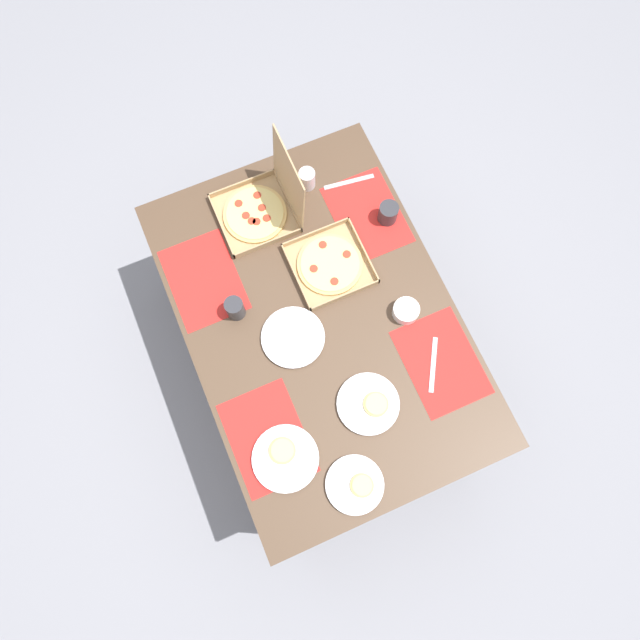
# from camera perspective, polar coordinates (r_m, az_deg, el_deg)

# --- Properties ---
(ground_plane) EXTENTS (6.00, 6.00, 0.00)m
(ground_plane) POSITION_cam_1_polar(r_m,az_deg,el_deg) (2.90, 0.00, -4.06)
(ground_plane) COLOR gray
(dining_table) EXTENTS (1.46, 0.99, 0.73)m
(dining_table) POSITION_cam_1_polar(r_m,az_deg,el_deg) (2.29, 0.00, -0.72)
(dining_table) COLOR #3F3328
(dining_table) RESTS_ON ground_plane
(placemat_near_left) EXTENTS (0.36, 0.26, 0.00)m
(placemat_near_left) POSITION_cam_1_polar(r_m,az_deg,el_deg) (2.29, -11.34, 3.91)
(placemat_near_left) COLOR red
(placemat_near_left) RESTS_ON dining_table
(placemat_near_right) EXTENTS (0.36, 0.26, 0.00)m
(placemat_near_right) POSITION_cam_1_polar(r_m,az_deg,el_deg) (2.12, -5.19, -11.45)
(placemat_near_right) COLOR red
(placemat_near_right) RESTS_ON dining_table
(placemat_far_left) EXTENTS (0.36, 0.26, 0.00)m
(placemat_far_left) POSITION_cam_1_polar(r_m,az_deg,el_deg) (2.36, 4.64, 10.27)
(placemat_far_left) COLOR red
(placemat_far_left) RESTS_ON dining_table
(placemat_far_right) EXTENTS (0.36, 0.26, 0.00)m
(placemat_far_right) POSITION_cam_1_polar(r_m,az_deg,el_deg) (2.20, 11.81, -4.05)
(placemat_far_right) COLOR red
(placemat_far_right) RESTS_ON dining_table
(pizza_box_center) EXTENTS (0.29, 0.29, 0.04)m
(pizza_box_center) POSITION_cam_1_polar(r_m,az_deg,el_deg) (2.26, 0.98, 5.48)
(pizza_box_center) COLOR tan
(pizza_box_center) RESTS_ON dining_table
(pizza_box_edge_far) EXTENTS (0.29, 0.31, 0.32)m
(pizza_box_edge_far) POSITION_cam_1_polar(r_m,az_deg,el_deg) (2.33, -5.70, 11.04)
(pizza_box_edge_far) COLOR tan
(pizza_box_edge_far) RESTS_ON dining_table
(plate_far_left) EXTENTS (0.23, 0.23, 0.03)m
(plate_far_left) POSITION_cam_1_polar(r_m,az_deg,el_deg) (2.12, 4.82, -8.22)
(plate_far_left) COLOR white
(plate_far_left) RESTS_ON dining_table
(plate_near_left) EXTENTS (0.24, 0.24, 0.03)m
(plate_near_left) POSITION_cam_1_polar(r_m,az_deg,el_deg) (2.10, -3.45, -13.34)
(plate_near_left) COLOR white
(plate_near_left) RESTS_ON dining_table
(plate_far_right) EXTENTS (0.24, 0.24, 0.02)m
(plate_far_right) POSITION_cam_1_polar(r_m,az_deg,el_deg) (2.17, -2.67, -1.73)
(plate_far_right) COLOR white
(plate_far_right) RESTS_ON dining_table
(plate_middle) EXTENTS (0.21, 0.21, 0.03)m
(plate_middle) POSITION_cam_1_polar(r_m,az_deg,el_deg) (2.10, 3.50, -15.85)
(plate_middle) COLOR white
(plate_middle) RESTS_ON dining_table
(cup_spare) EXTENTS (0.08, 0.08, 0.09)m
(cup_spare) POSITION_cam_1_polar(r_m,az_deg,el_deg) (2.32, 6.71, 10.39)
(cup_spare) COLOR #333338
(cup_spare) RESTS_ON dining_table
(cup_clear_left) EXTENTS (0.07, 0.07, 0.09)m
(cup_clear_left) POSITION_cam_1_polar(r_m,az_deg,el_deg) (2.38, -1.28, 13.68)
(cup_clear_left) COLOR silver
(cup_clear_left) RESTS_ON dining_table
(cup_dark) EXTENTS (0.07, 0.07, 0.10)m
(cup_dark) POSITION_cam_1_polar(r_m,az_deg,el_deg) (2.18, -8.34, 1.15)
(cup_dark) COLOR #333338
(cup_dark) RESTS_ON dining_table
(condiment_bowl) EXTENTS (0.10, 0.10, 0.05)m
(condiment_bowl) POSITION_cam_1_polar(r_m,az_deg,el_deg) (2.20, 8.43, 0.89)
(condiment_bowl) COLOR white
(condiment_bowl) RESTS_ON dining_table
(knife_by_near_right) EXTENTS (0.05, 0.21, 0.00)m
(knife_by_near_right) POSITION_cam_1_polar(r_m,az_deg,el_deg) (2.42, 2.86, 13.39)
(knife_by_near_right) COLOR #B7B7BC
(knife_by_near_right) RESTS_ON dining_table
(knife_by_far_left) EXTENTS (0.19, 0.12, 0.00)m
(knife_by_far_left) POSITION_cam_1_polar(r_m,az_deg,el_deg) (2.19, 11.05, -4.33)
(knife_by_far_left) COLOR #B7B7BC
(knife_by_far_left) RESTS_ON dining_table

